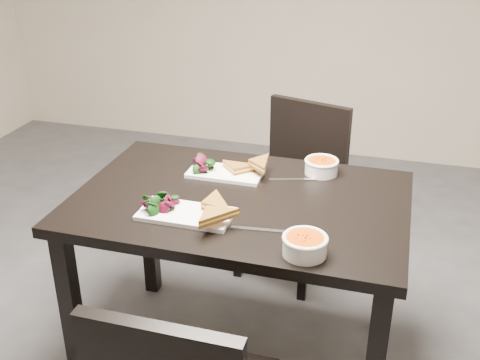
{
  "coord_description": "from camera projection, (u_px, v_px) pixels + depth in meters",
  "views": [
    {
      "loc": [
        0.56,
        -1.6,
        1.72
      ],
      "look_at": [
        0.04,
        0.2,
        0.82
      ],
      "focal_mm": 43.46,
      "sensor_mm": 36.0,
      "label": 1
    }
  ],
  "objects": [
    {
      "name": "sandwich_far",
      "position": [
        240.0,
        169.0,
        2.23
      ],
      "size": [
        0.18,
        0.18,
        0.05
      ],
      "primitive_type": null,
      "rotation": [
        0.0,
        0.0,
        0.76
      ],
      "color": "#A16E21",
      "rests_on": "plate_far"
    },
    {
      "name": "soup_bowl_far",
      "position": [
        321.0,
        166.0,
        2.27
      ],
      "size": [
        0.13,
        0.13,
        0.06
      ],
      "color": "white",
      "rests_on": "table"
    },
    {
      "name": "salad_far",
      "position": [
        201.0,
        164.0,
        2.29
      ],
      "size": [
        0.09,
        0.08,
        0.04
      ],
      "primitive_type": null,
      "color": "black",
      "rests_on": "plate_far"
    },
    {
      "name": "salad_near",
      "position": [
        158.0,
        203.0,
        1.99
      ],
      "size": [
        0.1,
        0.09,
        0.04
      ],
      "primitive_type": null,
      "color": "black",
      "rests_on": "plate_near"
    },
    {
      "name": "soup_bowl_near",
      "position": [
        305.0,
        244.0,
        1.75
      ],
      "size": [
        0.14,
        0.14,
        0.06
      ],
      "color": "white",
      "rests_on": "table"
    },
    {
      "name": "cutlery_far",
      "position": [
        292.0,
        179.0,
        2.24
      ],
      "size": [
        0.18,
        0.07,
        0.0
      ],
      "primitive_type": "cube",
      "rotation": [
        0.0,
        0.0,
        0.29
      ],
      "color": "silver",
      "rests_on": "table"
    },
    {
      "name": "table",
      "position": [
        240.0,
        221.0,
        2.15
      ],
      "size": [
        1.2,
        0.8,
        0.75
      ],
      "color": "black",
      "rests_on": "ground"
    },
    {
      "name": "cutlery_near",
      "position": [
        258.0,
        229.0,
        1.89
      ],
      "size": [
        0.18,
        0.04,
        0.0
      ],
      "primitive_type": "cube",
      "rotation": [
        0.0,
        0.0,
        0.11
      ],
      "color": "silver",
      "rests_on": "table"
    },
    {
      "name": "plate_far",
      "position": [
        225.0,
        173.0,
        2.28
      ],
      "size": [
        0.29,
        0.15,
        0.01
      ],
      "primitive_type": "cube",
      "color": "white",
      "rests_on": "table"
    },
    {
      "name": "chair_far",
      "position": [
        297.0,
        179.0,
        2.86
      ],
      "size": [
        0.52,
        0.52,
        0.85
      ],
      "rotation": [
        0.0,
        0.0,
        -0.28
      ],
      "color": "black",
      "rests_on": "ground"
    },
    {
      "name": "sandwich_near",
      "position": [
        205.0,
        206.0,
        1.96
      ],
      "size": [
        0.18,
        0.15,
        0.05
      ],
      "primitive_type": null,
      "rotation": [
        0.0,
        0.0,
        -0.17
      ],
      "color": "#A16E21",
      "rests_on": "plate_near"
    },
    {
      "name": "plate_near",
      "position": [
        186.0,
        214.0,
        1.98
      ],
      "size": [
        0.32,
        0.16,
        0.02
      ],
      "primitive_type": "cube",
      "color": "white",
      "rests_on": "table"
    }
  ]
}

